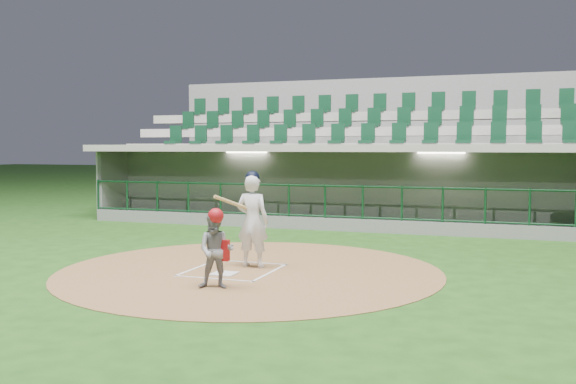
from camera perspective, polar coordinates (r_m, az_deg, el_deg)
name	(u,v)px	position (r m, az deg, el deg)	size (l,w,h in m)	color
ground	(240,268)	(12.47, -4.32, -6.75)	(120.00, 120.00, 0.00)	#1C4513
dirt_circle	(250,271)	(12.18, -3.40, -6.98)	(7.20, 7.20, 0.01)	brown
home_plate	(224,274)	(11.84, -5.69, -7.23)	(0.43, 0.43, 0.02)	silver
batter_box_chalk	(233,270)	(12.20, -4.89, -6.91)	(1.55, 1.80, 0.01)	white
dugout_structure	(346,192)	(19.69, 5.16, 0.01)	(16.40, 3.70, 3.00)	slate
seating_deck	(364,173)	(22.69, 6.78, 1.70)	(17.00, 6.72, 5.15)	gray
batter	(252,219)	(12.36, -3.19, -2.43)	(0.87, 0.87, 1.86)	silver
catcher	(216,249)	(10.60, -6.41, -5.06)	(0.71, 0.62, 1.32)	gray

